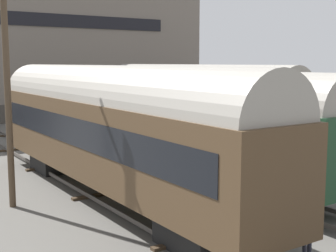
# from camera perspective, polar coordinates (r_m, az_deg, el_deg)

# --- Properties ---
(ground_plane) EXTENTS (200.00, 200.00, 0.00)m
(ground_plane) POSITION_cam_1_polar(r_m,az_deg,el_deg) (19.87, 9.12, -8.13)
(ground_plane) COLOR #56544F
(track_left) EXTENTS (2.60, 60.00, 0.26)m
(track_left) POSITION_cam_1_polar(r_m,az_deg,el_deg) (16.96, -3.57, -10.34)
(track_left) COLOR #4C4742
(track_left) RESTS_ON ground
(track_middle) EXTENTS (2.60, 60.00, 0.26)m
(track_middle) POSITION_cam_1_polar(r_m,az_deg,el_deg) (19.83, 9.13, -7.74)
(track_middle) COLOR #4C4742
(track_middle) RESTS_ON ground
(track_right) EXTENTS (2.60, 60.00, 0.26)m
(track_right) POSITION_cam_1_polar(r_m,az_deg,el_deg) (23.42, 18.18, -5.63)
(track_right) COLOR #4C4742
(track_right) RESTS_ON ground
(train_car_green) EXTENTS (2.88, 18.18, 5.07)m
(train_car_green) POSITION_cam_1_polar(r_m,az_deg,el_deg) (22.39, 2.22, 1.33)
(train_car_green) COLOR black
(train_car_green) RESTS_ON ground
(train_car_brown) EXTENTS (2.87, 18.41, 5.30)m
(train_car_brown) POSITION_cam_1_polar(r_m,az_deg,el_deg) (18.42, -7.44, 0.32)
(train_car_brown) COLOR black
(train_car_brown) RESTS_ON ground
(train_car_grey) EXTENTS (2.96, 17.96, 5.28)m
(train_car_grey) POSITION_cam_1_polar(r_m,az_deg,el_deg) (30.40, 2.87, 3.24)
(train_car_grey) COLOR black
(train_car_grey) RESTS_ON ground
(station_platform) EXTENTS (2.66, 15.30, 1.14)m
(station_platform) POSITION_cam_1_polar(r_m,az_deg,el_deg) (27.61, 15.51, -1.59)
(station_platform) COLOR brown
(station_platform) RESTS_ON ground
(bench) EXTENTS (1.40, 0.40, 0.91)m
(bench) POSITION_cam_1_polar(r_m,az_deg,el_deg) (26.69, 17.74, -0.75)
(bench) COLOR brown
(bench) RESTS_ON station_platform
(person_worker) EXTENTS (0.32, 0.32, 1.63)m
(person_worker) POSITION_cam_1_polar(r_m,az_deg,el_deg) (13.64, 16.69, -11.55)
(person_worker) COLOR #282833
(person_worker) RESTS_ON ground
(utility_pole) EXTENTS (1.80, 0.24, 9.05)m
(utility_pole) POSITION_cam_1_polar(r_m,az_deg,el_deg) (18.10, -19.02, 5.06)
(utility_pole) COLOR #473828
(utility_pole) RESTS_ON ground
(warehouse_building) EXTENTS (34.84, 11.89, 16.84)m
(warehouse_building) POSITION_cam_1_polar(r_m,az_deg,el_deg) (50.66, -16.62, 10.85)
(warehouse_building) COLOR #46403A
(warehouse_building) RESTS_ON ground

